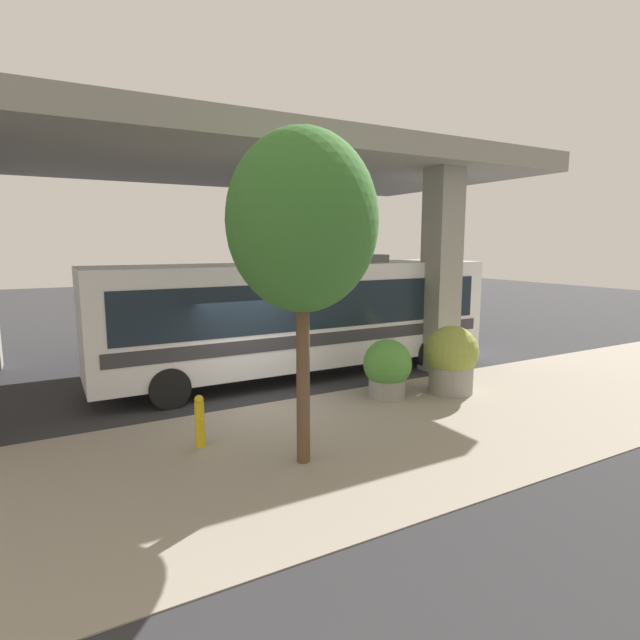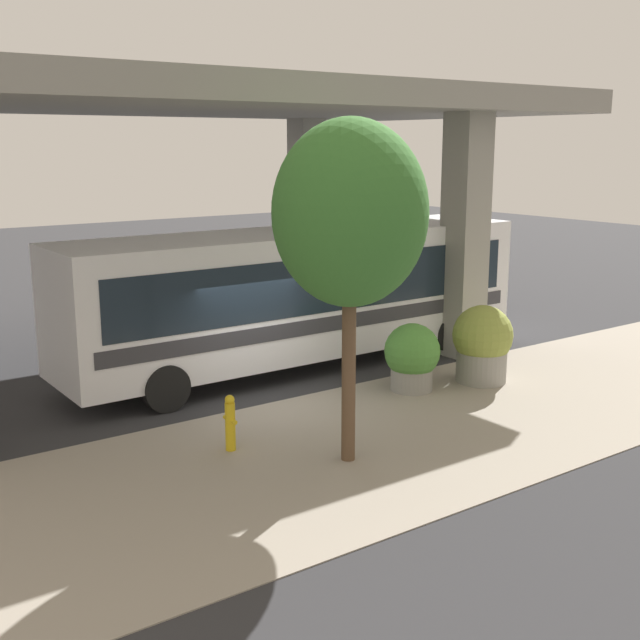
% 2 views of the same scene
% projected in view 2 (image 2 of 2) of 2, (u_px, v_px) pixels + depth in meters
% --- Properties ---
extents(ground_plane, '(80.00, 80.00, 0.00)m').
position_uv_depth(ground_plane, '(268.00, 404.00, 16.98)').
color(ground_plane, '#2D2D30').
rests_on(ground_plane, ground).
extents(sidewalk_strip, '(6.00, 40.00, 0.02)m').
position_uv_depth(sidewalk_strip, '(356.00, 446.00, 14.60)').
color(sidewalk_strip, gray).
rests_on(sidewalk_strip, ground).
extents(overpass, '(9.40, 20.44, 6.76)m').
position_uv_depth(overpass, '(175.00, 119.00, 18.86)').
color(overpass, gray).
rests_on(overpass, ground).
extents(bus, '(2.76, 11.96, 3.59)m').
position_uv_depth(bus, '(300.00, 288.00, 19.46)').
color(bus, silver).
rests_on(bus, ground).
extents(fire_hydrant, '(0.38, 0.18, 1.05)m').
position_uv_depth(fire_hydrant, '(230.00, 423.00, 14.28)').
color(fire_hydrant, gold).
rests_on(fire_hydrant, ground).
extents(planter_front, '(1.38, 1.38, 1.81)m').
position_uv_depth(planter_front, '(482.00, 344.00, 18.33)').
color(planter_front, gray).
rests_on(planter_front, ground).
extents(planter_middle, '(1.24, 1.24, 1.53)m').
position_uv_depth(planter_middle, '(412.00, 357.00, 17.72)').
color(planter_middle, gray).
rests_on(planter_middle, ground).
extents(street_tree_near, '(2.57, 2.57, 5.84)m').
position_uv_depth(street_tree_near, '(350.00, 215.00, 13.05)').
color(street_tree_near, brown).
rests_on(street_tree_near, ground).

